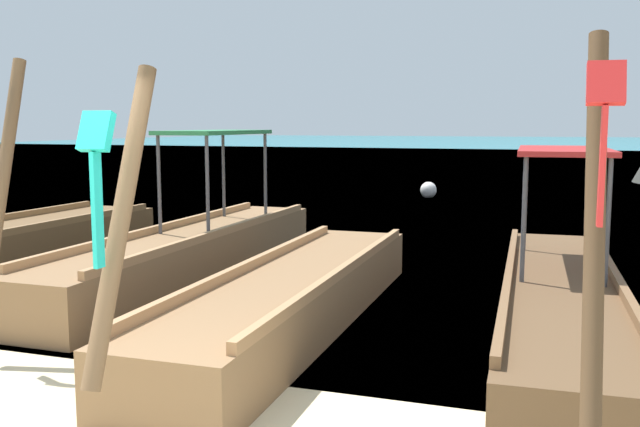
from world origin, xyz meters
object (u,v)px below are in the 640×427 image
Objects in this scene: longtail_boat_violet_ribbon at (18,246)px; longtail_boat_turquoise_ribbon at (294,297)px; longtail_boat_red_ribbon at (561,295)px; mooring_buoy_near at (428,190)px; longtail_boat_blue_ribbon at (190,251)px.

longtail_boat_turquoise_ribbon is at bearing -17.00° from longtail_boat_violet_ribbon.
longtail_boat_violet_ribbon is 0.75× the size of longtail_boat_red_ribbon.
mooring_buoy_near is (-0.96, 13.59, -0.07)m from longtail_boat_turquoise_ribbon.
longtail_boat_violet_ribbon is at bearing 176.42° from longtail_boat_red_ribbon.
longtail_boat_violet_ribbon is 12.72m from mooring_buoy_near.
mooring_buoy_near is (1.27, 11.85, -0.14)m from longtail_boat_blue_ribbon.
longtail_boat_turquoise_ribbon is at bearing -158.75° from longtail_boat_red_ribbon.
longtail_boat_violet_ribbon is at bearing -108.87° from mooring_buoy_near.
longtail_boat_red_ribbon is (7.81, -0.49, -0.03)m from longtail_boat_violet_ribbon.
longtail_boat_violet_ribbon is at bearing -176.20° from longtail_boat_blue_ribbon.
longtail_boat_turquoise_ribbon is at bearing -37.92° from longtail_boat_blue_ribbon.
longtail_boat_turquoise_ribbon is (5.08, -1.55, -0.03)m from longtail_boat_violet_ribbon.
longtail_boat_blue_ribbon reaches higher than longtail_boat_red_ribbon.
longtail_boat_blue_ribbon is at bearing 3.80° from longtail_boat_violet_ribbon.
longtail_boat_blue_ribbon is 0.96× the size of longtail_boat_red_ribbon.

